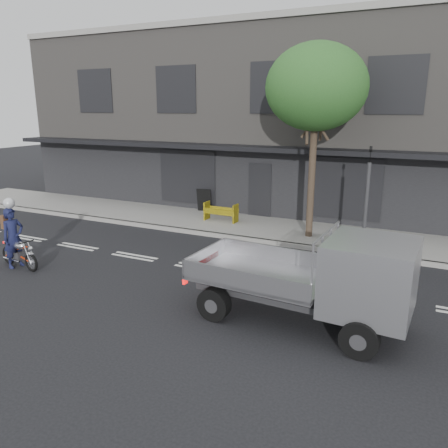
% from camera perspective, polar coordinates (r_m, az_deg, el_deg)
% --- Properties ---
extents(ground, '(80.00, 80.00, 0.00)m').
position_cam_1_polar(ground, '(13.15, -3.14, -5.74)').
color(ground, black).
rests_on(ground, ground).
extents(sidewalk, '(32.00, 3.20, 0.15)m').
position_cam_1_polar(sidewalk, '(17.20, 4.30, -0.47)').
color(sidewalk, gray).
rests_on(sidewalk, ground).
extents(kerb, '(32.00, 0.20, 0.15)m').
position_cam_1_polar(kerb, '(15.77, 2.20, -1.87)').
color(kerb, gray).
rests_on(kerb, ground).
extents(building_main, '(26.00, 10.00, 8.00)m').
position_cam_1_polar(building_main, '(22.88, 10.62, 13.13)').
color(building_main, slate).
rests_on(building_main, ground).
extents(street_tree, '(3.40, 3.40, 6.74)m').
position_cam_1_polar(street_tree, '(15.46, 11.97, 17.02)').
color(street_tree, '#382B21').
rests_on(street_tree, ground).
extents(traffic_light_pole, '(0.12, 0.12, 3.50)m').
position_cam_1_polar(traffic_light_pole, '(14.56, 18.06, 2.37)').
color(traffic_light_pole, '#2D2D30').
rests_on(traffic_light_pole, ground).
extents(motorcycle, '(1.73, 0.50, 0.90)m').
position_cam_1_polar(motorcycle, '(14.39, -25.22, -3.41)').
color(motorcycle, black).
rests_on(motorcycle, ground).
extents(rider, '(0.53, 0.72, 1.81)m').
position_cam_1_polar(rider, '(14.38, -25.80, -1.63)').
color(rider, '#171A3F').
rests_on(rider, ground).
extents(flatbed_ute, '(4.85, 2.23, 2.20)m').
position_cam_1_polar(flatbed_ute, '(9.44, 15.83, -6.70)').
color(flatbed_ute, black).
rests_on(flatbed_ute, ground).
extents(construction_barrier, '(1.41, 0.61, 0.78)m').
position_cam_1_polar(construction_barrier, '(17.59, -0.69, 1.49)').
color(construction_barrier, yellow).
rests_on(construction_barrier, sidewalk).
extents(sandwich_board, '(0.71, 0.54, 1.02)m').
position_cam_1_polar(sandwich_board, '(19.43, -2.60, 3.14)').
color(sandwich_board, black).
rests_on(sandwich_board, sidewalk).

